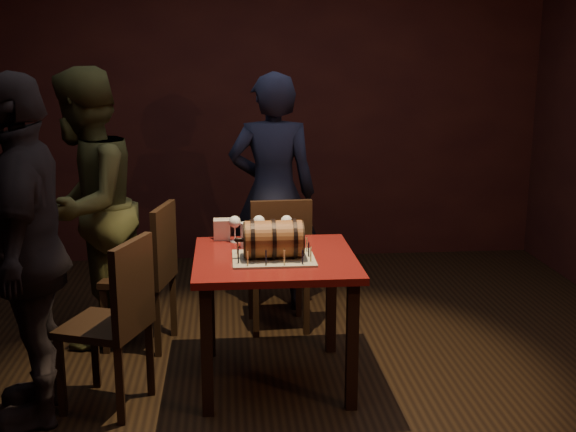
{
  "coord_description": "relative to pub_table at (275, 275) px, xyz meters",
  "views": [
    {
      "loc": [
        -0.34,
        -3.94,
        1.88
      ],
      "look_at": [
        0.01,
        0.05,
        0.95
      ],
      "focal_mm": 45.0,
      "sensor_mm": 36.0,
      "label": 1
    }
  ],
  "objects": [
    {
      "name": "room_shell",
      "position": [
        0.07,
        0.07,
        0.76
      ],
      "size": [
        5.04,
        5.04,
        2.8
      ],
      "color": "black",
      "rests_on": "ground"
    },
    {
      "name": "pub_table",
      "position": [
        0.0,
        0.0,
        0.0
      ],
      "size": [
        0.9,
        0.9,
        0.75
      ],
      "color": "#500D0D",
      "rests_on": "ground"
    },
    {
      "name": "cake_board",
      "position": [
        -0.01,
        -0.07,
        0.12
      ],
      "size": [
        0.45,
        0.35,
        0.01
      ],
      "primitive_type": "cube",
      "color": "gray",
      "rests_on": "pub_table"
    },
    {
      "name": "barrel_cake",
      "position": [
        -0.01,
        -0.07,
        0.23
      ],
      "size": [
        0.38,
        0.22,
        0.22
      ],
      "color": "brown",
      "rests_on": "cake_board"
    },
    {
      "name": "birthday_candles",
      "position": [
        -0.01,
        -0.07,
        0.16
      ],
      "size": [
        0.4,
        0.3,
        0.09
      ],
      "color": "#D8C381",
      "rests_on": "cake_board"
    },
    {
      "name": "wine_glass_left",
      "position": [
        -0.22,
        0.32,
        0.23
      ],
      "size": [
        0.07,
        0.07,
        0.16
      ],
      "color": "silver",
      "rests_on": "pub_table"
    },
    {
      "name": "wine_glass_mid",
      "position": [
        -0.07,
        0.32,
        0.23
      ],
      "size": [
        0.07,
        0.07,
        0.16
      ],
      "color": "silver",
      "rests_on": "pub_table"
    },
    {
      "name": "wine_glass_right",
      "position": [
        0.09,
        0.31,
        0.23
      ],
      "size": [
        0.07,
        0.07,
        0.16
      ],
      "color": "silver",
      "rests_on": "pub_table"
    },
    {
      "name": "pint_of_ale",
      "position": [
        -0.15,
        0.19,
        0.18
      ],
      "size": [
        0.07,
        0.07,
        0.15
      ],
      "color": "silver",
      "rests_on": "pub_table"
    },
    {
      "name": "menu_card",
      "position": [
        -0.29,
        0.36,
        0.17
      ],
      "size": [
        0.1,
        0.05,
        0.13
      ],
      "primitive_type": null,
      "color": "white",
      "rests_on": "pub_table"
    },
    {
      "name": "chair_back",
      "position": [
        0.08,
        0.75,
        -0.12
      ],
      "size": [
        0.42,
        0.42,
        0.93
      ],
      "color": "black",
      "rests_on": "ground"
    },
    {
      "name": "chair_left_rear",
      "position": [
        -0.76,
        0.58,
        -0.12
      ],
      "size": [
        0.48,
        0.48,
        0.93
      ],
      "color": "black",
      "rests_on": "ground"
    },
    {
      "name": "chair_left_front",
      "position": [
        -0.85,
        -0.25,
        -0.12
      ],
      "size": [
        0.52,
        0.52,
        0.93
      ],
      "color": "black",
      "rests_on": "ground"
    },
    {
      "name": "person_back",
      "position": [
        0.07,
        1.22,
        0.23
      ],
      "size": [
        0.65,
        0.45,
        1.73
      ],
      "primitive_type": "imported",
      "rotation": [
        0.0,
        0.0,
        3.08
      ],
      "color": "black",
      "rests_on": "ground"
    },
    {
      "name": "person_left_rear",
      "position": [
        -1.16,
        0.72,
        0.25
      ],
      "size": [
        0.86,
        1.0,
        1.78
      ],
      "primitive_type": "imported",
      "rotation": [
        0.0,
        0.0,
        -1.81
      ],
      "color": "#3E3F1F",
      "rests_on": "ground"
    },
    {
      "name": "person_left_front",
      "position": [
        -1.26,
        -0.3,
        0.25
      ],
      "size": [
        0.53,
        1.08,
        1.78
      ],
      "primitive_type": "imported",
      "rotation": [
        0.0,
        0.0,
        -1.47
      ],
      "color": "black",
      "rests_on": "ground"
    }
  ]
}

